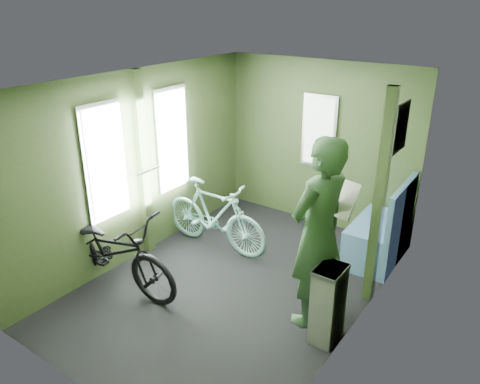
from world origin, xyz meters
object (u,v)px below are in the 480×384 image
object	(u,v)px
bicycle_mint	(215,247)
waste_box	(328,304)
passenger	(318,234)
bench_seat	(379,237)
bicycle_black	(117,286)

from	to	relation	value
bicycle_mint	waste_box	bearing A→B (deg)	-112.17
bicycle_mint	passenger	size ratio (longest dim) A/B	0.81
waste_box	bench_seat	bearing A→B (deg)	93.69
passenger	waste_box	size ratio (longest dim) A/B	2.44
bicycle_black	bicycle_mint	xyz separation A→B (m)	(0.38, 1.35, 0.00)
bicycle_mint	waste_box	size ratio (longest dim) A/B	1.97
passenger	waste_box	distance (m)	0.66
bicycle_mint	waste_box	world-z (taller)	waste_box
bicycle_black	passenger	world-z (taller)	passenger
bicycle_mint	passenger	distance (m)	2.04
bicycle_mint	bench_seat	size ratio (longest dim) A/B	1.47
bicycle_black	waste_box	distance (m)	2.42
passenger	waste_box	world-z (taller)	passenger
bench_seat	waste_box	bearing A→B (deg)	-87.93
bicycle_mint	bench_seat	world-z (taller)	bench_seat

